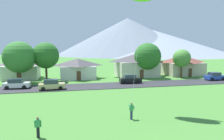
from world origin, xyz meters
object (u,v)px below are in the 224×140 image
object	(u,v)px
tree_center	(182,58)
parked_car_tan_west_end	(52,85)
tree_left_of_center	(148,56)
parked_car_black_mid_east	(130,79)
house_left_center	(78,68)
house_leftmost	(22,68)
watcher_person	(38,127)
parked_car_white_east_end	(17,84)
tree_near_left	(19,57)
tree_near_right	(46,55)
house_rightmost	(136,65)
parked_car_blue_mid_west	(215,76)
house_right_center	(181,65)

from	to	relation	value
tree_center	parked_car_tan_west_end	bearing A→B (deg)	-164.35
tree_left_of_center	parked_car_tan_west_end	world-z (taller)	tree_left_of_center
parked_car_black_mid_east	house_left_center	bearing A→B (deg)	136.48
tree_left_of_center	house_leftmost	bearing A→B (deg)	169.83
watcher_person	house_leftmost	bearing A→B (deg)	102.10
parked_car_black_mid_east	tree_left_of_center	bearing A→B (deg)	45.55
parked_car_tan_west_end	watcher_person	world-z (taller)	parked_car_tan_west_end
tree_center	parked_car_white_east_end	xyz separation A→B (m)	(-34.57, -5.78, -3.66)
tree_near_left	tree_near_right	xyz separation A→B (m)	(4.79, 1.21, 0.24)
watcher_person	house_rightmost	bearing A→B (deg)	58.58
tree_near_right	parked_car_tan_west_end	xyz separation A→B (m)	(1.48, -8.86, -4.52)
watcher_person	tree_near_left	bearing A→B (deg)	103.33
parked_car_black_mid_east	parked_car_white_east_end	distance (m)	20.47
house_leftmost	tree_center	bearing A→B (deg)	-9.91
house_rightmost	tree_left_of_center	size ratio (longest dim) A/B	1.27
parked_car_tan_west_end	parked_car_blue_mid_west	xyz separation A→B (m)	(33.37, 2.61, 0.00)
tree_left_of_center	parked_car_white_east_end	bearing A→B (deg)	-165.19
house_left_center	house_right_center	distance (m)	26.49
tree_left_of_center	parked_car_white_east_end	distance (m)	27.85
tree_near_left	watcher_person	size ratio (longest dim) A/B	4.90
house_right_center	parked_car_black_mid_east	xyz separation A→B (m)	(-16.96, -9.69, -1.71)
house_left_center	parked_car_blue_mid_west	xyz separation A→B (m)	(28.30, -9.44, -1.48)
parked_car_white_east_end	watcher_person	distance (m)	21.98
tree_left_of_center	tree_center	xyz separation A→B (m)	(7.94, -1.26, -0.45)
tree_near_left	parked_car_blue_mid_west	size ratio (longest dim) A/B	1.93
house_rightmost	parked_car_black_mid_east	size ratio (longest dim) A/B	2.39
house_leftmost	watcher_person	distance (m)	34.01
parked_car_tan_west_end	parked_car_white_east_end	xyz separation A→B (m)	(-5.86, 2.26, 0.00)
house_right_center	tree_left_of_center	bearing A→B (deg)	-162.51
tree_left_of_center	tree_center	distance (m)	8.06
tree_near_left	tree_left_of_center	size ratio (longest dim) A/B	1.02
tree_near_right	parked_car_tan_west_end	size ratio (longest dim) A/B	1.88
house_leftmost	house_rightmost	bearing A→B (deg)	-3.61
tree_near_right	tree_center	bearing A→B (deg)	-1.56
tree_center	parked_car_black_mid_east	xyz separation A→B (m)	(-14.12, -5.04, -3.66)
tree_near_left	watcher_person	distance (m)	27.64
tree_near_right	tree_left_of_center	bearing A→B (deg)	1.13
parked_car_white_east_end	house_leftmost	bearing A→B (deg)	95.88
house_rightmost	parked_car_white_east_end	world-z (taller)	house_rightmost
parked_car_black_mid_east	parked_car_blue_mid_west	bearing A→B (deg)	-1.20
house_rightmost	parked_car_black_mid_east	bearing A→B (deg)	-116.03
house_leftmost	house_right_center	size ratio (longest dim) A/B	0.78
house_right_center	parked_car_tan_west_end	world-z (taller)	house_right_center
tree_near_right	tree_near_left	bearing A→B (deg)	-165.78
tree_near_right	parked_car_white_east_end	world-z (taller)	tree_near_right
house_leftmost	parked_car_white_east_end	xyz separation A→B (m)	(1.24, -12.04, -1.61)
tree_near_left	parked_car_black_mid_east	bearing A→B (deg)	-12.54
tree_center	parked_car_white_east_end	size ratio (longest dim) A/B	1.55
house_rightmost	watcher_person	world-z (taller)	house_rightmost
tree_left_of_center	parked_car_blue_mid_west	bearing A→B (deg)	-27.95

